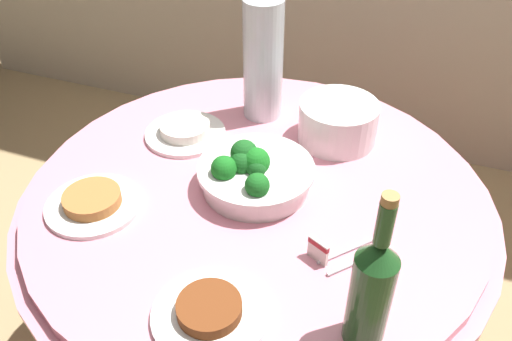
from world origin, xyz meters
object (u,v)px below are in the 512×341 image
at_px(food_plate_rice, 185,131).
at_px(broccoli_bowl, 253,173).
at_px(wine_bottle, 371,289).
at_px(decorative_fruit_vase, 263,66).
at_px(label_placard_front, 318,250).
at_px(plate_stack, 338,122).
at_px(serving_tongs, 357,254).
at_px(food_plate_peanuts, 93,202).
at_px(food_plate_stir_fry, 210,312).

bearing_deg(food_plate_rice, broccoli_bowl, -29.33).
bearing_deg(wine_bottle, broccoli_bowl, 136.03).
distance_m(decorative_fruit_vase, label_placard_front, 0.59).
bearing_deg(plate_stack, serving_tongs, -70.32).
relative_size(serving_tongs, food_plate_rice, 0.68).
bearing_deg(decorative_fruit_vase, label_placard_front, -58.84).
bearing_deg(food_plate_peanuts, serving_tongs, 6.16).
bearing_deg(broccoli_bowl, label_placard_front, -39.76).
bearing_deg(decorative_fruit_vase, food_plate_peanuts, -113.71).
distance_m(serving_tongs, food_plate_rice, 0.60).
xyz_separation_m(broccoli_bowl, serving_tongs, (0.28, -0.13, -0.04)).
relative_size(plate_stack, food_plate_peanuts, 0.95).
xyz_separation_m(decorative_fruit_vase, food_plate_rice, (-0.16, -0.18, -0.14)).
bearing_deg(wine_bottle, serving_tongs, 104.62).
height_order(wine_bottle, label_placard_front, wine_bottle).
bearing_deg(label_placard_front, food_plate_peanuts, -177.55).
height_order(plate_stack, decorative_fruit_vase, decorative_fruit_vase).
bearing_deg(food_plate_stir_fry, food_plate_rice, 120.67).
bearing_deg(serving_tongs, food_plate_rice, 153.04).
bearing_deg(food_plate_stir_fry, label_placard_front, 53.84).
xyz_separation_m(decorative_fruit_vase, serving_tongs, (0.38, -0.45, -0.15)).
bearing_deg(wine_bottle, label_placard_front, 130.14).
height_order(broccoli_bowl, plate_stack, broccoli_bowl).
distance_m(broccoli_bowl, food_plate_stir_fry, 0.39).
distance_m(plate_stack, decorative_fruit_vase, 0.26).
height_order(food_plate_rice, food_plate_peanuts, same).
relative_size(serving_tongs, food_plate_stir_fry, 0.68).
bearing_deg(serving_tongs, food_plate_peanuts, -173.84).
bearing_deg(food_plate_rice, label_placard_front, -34.38).
distance_m(wine_bottle, decorative_fruit_vase, 0.77).
bearing_deg(label_placard_front, broccoli_bowl, 140.24).
bearing_deg(wine_bottle, food_plate_stir_fry, -167.99).
height_order(wine_bottle, serving_tongs, wine_bottle).
relative_size(plate_stack, wine_bottle, 0.62).
xyz_separation_m(broccoli_bowl, food_plate_stir_fry, (0.06, -0.38, -0.03)).
bearing_deg(food_plate_peanuts, decorative_fruit_vase, 66.29).
height_order(plate_stack, food_plate_rice, plate_stack).
bearing_deg(decorative_fruit_vase, broccoli_bowl, -74.09).
height_order(broccoli_bowl, serving_tongs, broccoli_bowl).
bearing_deg(decorative_fruit_vase, food_plate_rice, -131.16).
height_order(food_plate_peanuts, label_placard_front, label_placard_front).
relative_size(broccoli_bowl, decorative_fruit_vase, 0.82).
relative_size(plate_stack, serving_tongs, 1.41).
distance_m(food_plate_peanuts, label_placard_front, 0.53).
relative_size(plate_stack, food_plate_stir_fry, 0.95).
bearing_deg(food_plate_rice, plate_stack, 18.30).
height_order(serving_tongs, food_plate_stir_fry, food_plate_stir_fry).
xyz_separation_m(plate_stack, food_plate_rice, (-0.39, -0.13, -0.04)).
bearing_deg(food_plate_stir_fry, plate_stack, 82.79).
height_order(broccoli_bowl, food_plate_rice, broccoli_bowl).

